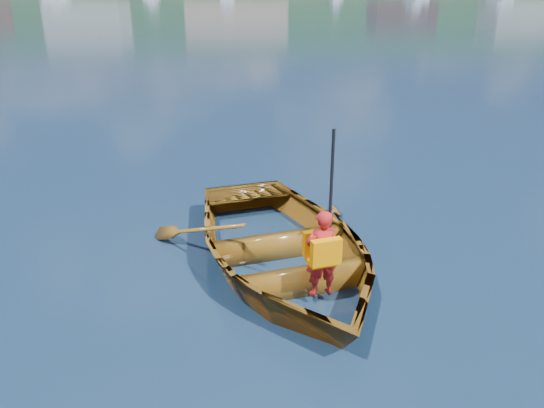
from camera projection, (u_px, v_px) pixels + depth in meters
The scene contains 3 objects.
ground at pixel (212, 269), 6.80m from camera, with size 600.00×600.00×0.00m.
rowboat at pixel (282, 247), 6.74m from camera, with size 4.05×4.86×0.87m.
child_paddler at pixel (322, 252), 5.86m from camera, with size 0.43×0.42×1.89m.
Camera 1 is at (0.60, -5.97, 3.40)m, focal length 35.00 mm.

